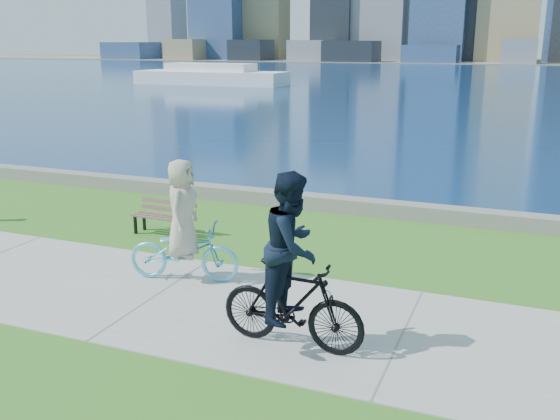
% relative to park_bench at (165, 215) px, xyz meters
% --- Properties ---
extents(ground, '(320.00, 320.00, 0.00)m').
position_rel_park_bench_xyz_m(ground, '(1.69, -2.98, -0.44)').
color(ground, '#2F6B1C').
rests_on(ground, ground).
extents(concrete_path, '(80.00, 3.50, 0.02)m').
position_rel_park_bench_xyz_m(concrete_path, '(1.69, -2.98, -0.43)').
color(concrete_path, '#A0A09B').
rests_on(concrete_path, ground).
extents(seawall, '(90.00, 0.50, 0.35)m').
position_rel_park_bench_xyz_m(seawall, '(1.69, 3.22, -0.26)').
color(seawall, slate).
rests_on(seawall, ground).
extents(bay_water, '(320.00, 131.00, 0.01)m').
position_rel_park_bench_xyz_m(bay_water, '(1.69, 69.02, -0.43)').
color(bay_water, navy).
rests_on(bay_water, ground).
extents(far_shore, '(320.00, 30.00, 0.12)m').
position_rel_park_bench_xyz_m(far_shore, '(1.69, 127.02, -0.38)').
color(far_shore, slate).
rests_on(far_shore, ground).
extents(ferry_near, '(14.93, 4.27, 2.03)m').
position_rel_park_bench_xyz_m(ferry_near, '(-22.22, 43.76, 0.40)').
color(ferry_near, white).
rests_on(ferry_near, ground).
extents(park_bench, '(1.41, 0.54, 0.72)m').
position_rel_park_bench_xyz_m(park_bench, '(0.00, 0.00, 0.00)').
color(park_bench, black).
rests_on(park_bench, ground).
extents(cyclist_woman, '(1.09, 2.03, 2.11)m').
position_rel_park_bench_xyz_m(cyclist_woman, '(1.76, -2.19, 0.37)').
color(cyclist_woman, '#5FC8E6').
rests_on(cyclist_woman, ground).
extents(cyclist_man, '(0.77, 2.03, 2.42)m').
position_rel_park_bench_xyz_m(cyclist_man, '(4.37, -3.81, 0.59)').
color(cyclist_man, black).
rests_on(cyclist_man, ground).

